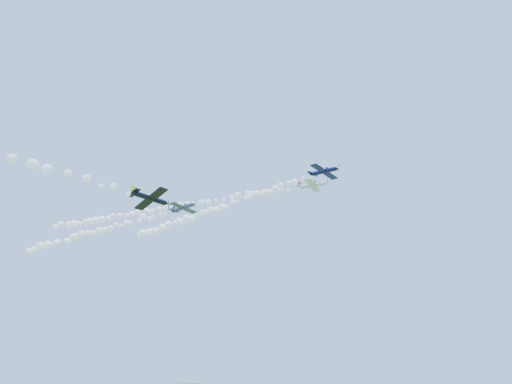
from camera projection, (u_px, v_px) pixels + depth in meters
The scene contains 7 objects.
plane_white at pixel (312, 185), 104.39m from camera, with size 8.00×8.48×2.37m.
smoke_trail_white at pixel (163, 209), 120.49m from camera, with size 81.78×15.71×3.30m, color white, non-canonical shape.
plane_navy at pixel (324, 171), 94.19m from camera, with size 8.05×8.57×3.14m.
smoke_trail_navy at pixel (209, 211), 119.33m from camera, with size 71.98×16.61×3.13m, color white, non-canonical shape.
plane_grey at pixel (183, 208), 93.43m from camera, with size 7.23×7.52×1.92m.
smoke_trail_grey at pixel (90, 233), 111.22m from camera, with size 62.41×5.34×3.22m, color white, non-canonical shape.
plane_black at pixel (151, 198), 66.65m from camera, with size 7.35×7.02×2.36m.
Camera 1 is at (46.86, -73.74, 13.49)m, focal length 30.00 mm.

